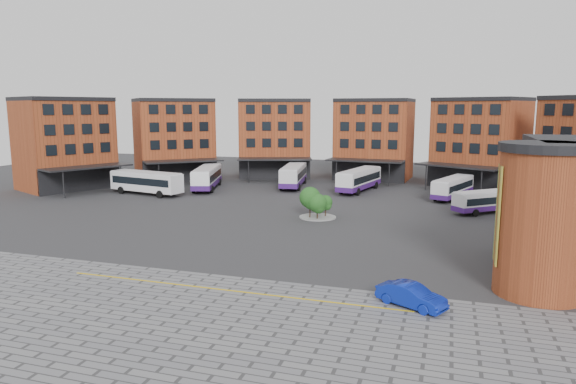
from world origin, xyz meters
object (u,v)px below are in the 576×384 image
(bus_c, at_px, (293,175))
(bus_f, at_px, (489,201))
(bus_d, at_px, (359,179))
(bus_b, at_px, (207,177))
(bus_e, at_px, (453,187))
(blue_car, at_px, (411,295))
(tree_island, at_px, (315,202))
(bus_a, at_px, (146,181))

(bus_c, relative_size, bus_f, 1.43)
(bus_d, bearing_deg, bus_b, -156.02)
(bus_e, relative_size, bus_f, 1.21)
(blue_car, bearing_deg, bus_e, 23.46)
(tree_island, relative_size, bus_d, 0.35)
(bus_c, distance_m, bus_f, 32.23)
(tree_island, height_order, bus_a, tree_island)
(tree_island, relative_size, bus_b, 0.34)
(tree_island, relative_size, bus_a, 0.35)
(bus_b, relative_size, bus_e, 1.17)
(bus_b, distance_m, bus_e, 37.86)
(blue_car, bearing_deg, bus_d, 40.74)
(bus_a, relative_size, blue_car, 2.70)
(bus_a, distance_m, bus_c, 23.53)
(bus_b, relative_size, bus_f, 1.41)
(tree_island, height_order, bus_c, tree_island)
(tree_island, distance_m, bus_c, 24.78)
(tree_island, xyz_separation_m, bus_c, (-9.64, 22.83, -0.04))
(tree_island, xyz_separation_m, bus_d, (1.49, 21.66, -0.11))
(tree_island, height_order, bus_e, tree_island)
(tree_island, distance_m, bus_a, 29.88)
(bus_b, distance_m, blue_car, 54.06)
(bus_a, height_order, bus_e, bus_a)
(bus_d, bearing_deg, tree_island, -82.16)
(tree_island, bearing_deg, bus_b, 143.46)
(bus_f, bearing_deg, bus_a, -129.14)
(bus_a, bearing_deg, bus_d, -55.15)
(bus_d, xyz_separation_m, blue_car, (11.39, -46.19, -1.10))
(bus_d, distance_m, blue_car, 47.59)
(bus_c, relative_size, blue_car, 2.79)
(bus_c, bearing_deg, tree_island, -76.19)
(tree_island, bearing_deg, bus_a, 162.84)
(bus_b, bearing_deg, blue_car, -66.07)
(bus_f, height_order, blue_car, bus_f)
(bus_c, distance_m, bus_d, 11.19)
(bus_a, relative_size, bus_d, 1.00)
(bus_b, height_order, blue_car, bus_b)
(bus_b, bearing_deg, tree_island, -53.19)
(blue_car, bearing_deg, bus_f, 15.44)
(bus_a, xyz_separation_m, bus_e, (44.04, 10.28, -0.40))
(bus_a, height_order, bus_b, bus_b)
(bus_c, bearing_deg, bus_d, -15.08)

